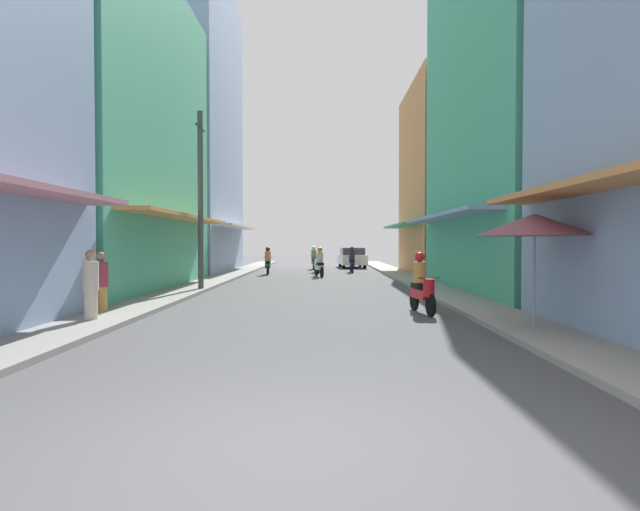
# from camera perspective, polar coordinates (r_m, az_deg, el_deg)

# --- Properties ---
(ground_plane) EXTENTS (95.80, 95.80, 0.00)m
(ground_plane) POSITION_cam_1_polar(r_m,az_deg,el_deg) (22.35, -0.70, -3.28)
(ground_plane) COLOR #4C4C4F
(sidewalk_left) EXTENTS (1.53, 51.55, 0.12)m
(sidewalk_left) POSITION_cam_1_polar(r_m,az_deg,el_deg) (22.92, -12.44, -3.04)
(sidewalk_left) COLOR gray
(sidewalk_left) RESTS_ON ground
(sidewalk_right) EXTENTS (1.53, 51.55, 0.12)m
(sidewalk_right) POSITION_cam_1_polar(r_m,az_deg,el_deg) (22.74, 11.13, -3.07)
(sidewalk_right) COLOR #9E9991
(sidewalk_right) RESTS_ON ground
(building_left_mid) EXTENTS (7.05, 12.44, 12.14)m
(building_left_mid) POSITION_cam_1_polar(r_m,az_deg,el_deg) (22.40, -23.42, 12.21)
(building_left_mid) COLOR #4CB28C
(building_left_mid) RESTS_ON ground
(building_left_far) EXTENTS (7.05, 10.92, 17.62)m
(building_left_far) POSITION_cam_1_polar(r_m,az_deg,el_deg) (34.38, -14.90, 13.08)
(building_left_far) COLOR #8CA5CC
(building_left_far) RESTS_ON ground
(building_right_mid) EXTENTS (7.05, 11.86, 14.66)m
(building_right_mid) POSITION_cam_1_polar(r_m,az_deg,el_deg) (21.94, 22.63, 15.82)
(building_right_mid) COLOR #4CB28C
(building_right_mid) RESTS_ON ground
(building_right_far) EXTENTS (7.05, 9.03, 10.88)m
(building_right_far) POSITION_cam_1_polar(r_m,az_deg,el_deg) (31.77, 15.11, 7.89)
(building_right_far) COLOR #D88C4C
(building_right_far) RESTS_ON ground
(motorbike_white) EXTENTS (0.66, 1.78, 1.58)m
(motorbike_white) POSITION_cam_1_polar(r_m,az_deg,el_deg) (27.90, -0.10, -0.89)
(motorbike_white) COLOR black
(motorbike_white) RESTS_ON ground
(motorbike_blue) EXTENTS (0.55, 1.81, 1.58)m
(motorbike_blue) POSITION_cam_1_polar(r_m,az_deg,el_deg) (32.23, 3.46, -0.58)
(motorbike_blue) COLOR black
(motorbike_blue) RESTS_ON ground
(motorbike_black) EXTENTS (0.58, 1.80, 0.96)m
(motorbike_black) POSITION_cam_1_polar(r_m,az_deg,el_deg) (31.66, -0.36, -0.98)
(motorbike_black) COLOR black
(motorbike_black) RESTS_ON ground
(motorbike_green) EXTENTS (0.55, 1.81, 1.58)m
(motorbike_green) POSITION_cam_1_polar(r_m,az_deg,el_deg) (30.06, -5.67, -0.73)
(motorbike_green) COLOR black
(motorbike_green) RESTS_ON ground
(motorbike_silver) EXTENTS (0.55, 1.81, 1.58)m
(motorbike_silver) POSITION_cam_1_polar(r_m,az_deg,el_deg) (35.92, -0.66, -0.38)
(motorbike_silver) COLOR black
(motorbike_silver) RESTS_ON ground
(motorbike_red) EXTENTS (0.57, 1.80, 1.58)m
(motorbike_red) POSITION_cam_1_polar(r_m,az_deg,el_deg) (13.84, 10.98, -3.27)
(motorbike_red) COLOR black
(motorbike_red) RESTS_ON ground
(parked_car) EXTENTS (2.02, 4.20, 1.45)m
(parked_car) POSITION_cam_1_polar(r_m,az_deg,el_deg) (38.19, 3.50, -0.22)
(parked_car) COLOR silver
(parked_car) RESTS_ON ground
(pedestrian_midway) EXTENTS (0.34, 0.34, 1.66)m
(pedestrian_midway) POSITION_cam_1_polar(r_m,az_deg,el_deg) (12.77, -23.61, -3.18)
(pedestrian_midway) COLOR beige
(pedestrian_midway) RESTS_ON ground
(pedestrian_crossing) EXTENTS (0.34, 0.34, 1.59)m
(pedestrian_crossing) POSITION_cam_1_polar(r_m,az_deg,el_deg) (14.21, -22.62, -2.87)
(pedestrian_crossing) COLOR #BF8C3F
(pedestrian_crossing) RESTS_ON ground
(vendor_umbrella) EXTENTS (2.34, 2.34, 2.41)m
(vendor_umbrella) POSITION_cam_1_polar(r_m,az_deg,el_deg) (11.44, 22.26, 3.10)
(vendor_umbrella) COLOR #99999E
(vendor_umbrella) RESTS_ON ground
(utility_pole) EXTENTS (0.20, 1.20, 6.68)m
(utility_pole) POSITION_cam_1_polar(r_m,az_deg,el_deg) (20.08, -12.83, 5.92)
(utility_pole) COLOR #4C4C4F
(utility_pole) RESTS_ON ground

